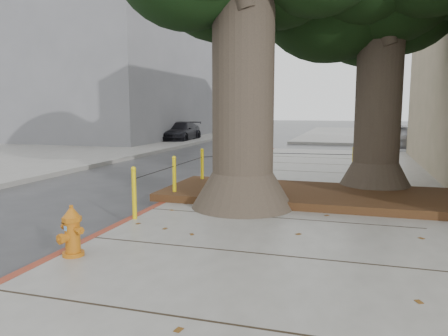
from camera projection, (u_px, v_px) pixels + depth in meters
The scene contains 10 objects.
ground at pixel (215, 259), 6.13m from camera, with size 140.00×140.00×0.00m, color #28282B.
sidewalk_far at pixel (413, 135), 32.87m from camera, with size 16.00×20.00×0.15m, color slate.
curb_red at pixel (161, 207), 9.06m from camera, with size 0.14×26.00×0.16m, color maroon.
planter_bed at pixel (309, 195), 9.54m from camera, with size 6.40×2.60×0.16m, color black.
building_far_grey at pixel (108, 52), 30.46m from camera, with size 12.00×16.00×12.00m, color slate.
building_far_white at pixel (196, 63), 52.64m from camera, with size 12.00×18.00×15.00m, color silver.
bollard_ring at pixel (237, 169), 10.44m from camera, with size 3.79×5.39×0.95m.
fire_hydrant at pixel (72, 231), 5.80m from camera, with size 0.37×0.37×0.69m.
car_silver at pixel (414, 137), 21.39m from camera, with size 1.61×4.00×1.36m, color #ADACB2.
car_dark at pixel (180, 132), 27.46m from camera, with size 1.75×4.30×1.25m, color black.
Camera 1 is at (1.81, -5.61, 2.11)m, focal length 35.00 mm.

